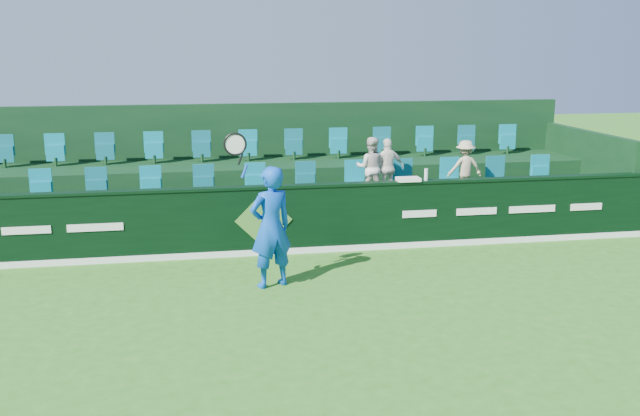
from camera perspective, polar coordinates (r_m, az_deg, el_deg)
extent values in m
plane|color=#2B6919|center=(10.18, -2.25, -10.01)|extent=(60.00, 60.00, 0.00)
cube|color=black|center=(13.76, -4.57, -1.08)|extent=(16.00, 0.20, 1.30)
cube|color=black|center=(13.61, -4.62, 1.68)|extent=(16.00, 0.24, 0.05)
cube|color=white|center=(13.81, -4.48, -3.57)|extent=(16.00, 0.02, 0.12)
cube|color=#47812E|center=(13.64, -4.53, -0.99)|extent=(1.10, 0.02, 1.10)
cube|color=white|center=(13.92, -22.44, -1.66)|extent=(0.85, 0.01, 0.14)
cube|color=white|center=(13.70, -17.54, -1.49)|extent=(1.00, 0.01, 0.14)
cube|color=white|center=(14.26, 7.96, -0.46)|extent=(0.70, 0.01, 0.14)
cube|color=white|center=(14.67, 12.42, -0.27)|extent=(0.85, 0.01, 0.14)
cube|color=white|center=(15.17, 16.62, -0.08)|extent=(1.00, 0.01, 0.14)
cube|color=white|center=(15.74, 20.53, 0.09)|extent=(0.70, 0.01, 0.14)
cube|color=black|center=(14.88, -4.97, -1.01)|extent=(16.00, 2.00, 0.80)
cube|color=black|center=(16.68, -5.59, 1.36)|extent=(16.00, 1.80, 1.30)
cube|color=black|center=(17.54, -5.90, 4.08)|extent=(16.00, 0.20, 2.60)
cube|color=black|center=(18.07, 20.52, 2.62)|extent=(0.20, 4.00, 2.00)
cube|color=#0A7E91|center=(15.12, -5.16, 1.92)|extent=(13.50, 0.50, 0.60)
cube|color=#0A7E91|center=(16.81, -5.74, 4.74)|extent=(13.50, 0.50, 0.60)
imported|color=blue|center=(11.82, -3.96, -1.53)|extent=(0.87, 0.73, 2.05)
cylinder|color=#143FBF|center=(11.48, -6.06, 2.94)|extent=(0.12, 0.04, 0.22)
cylinder|color=black|center=(11.45, -6.38, 3.91)|extent=(0.10, 0.03, 0.20)
torus|color=black|center=(11.41, -6.82, 5.09)|extent=(0.49, 0.04, 0.49)
cylinder|color=silver|center=(11.41, -6.82, 5.09)|extent=(0.40, 0.01, 0.40)
imported|color=silver|center=(15.08, 4.08, 3.25)|extent=(0.74, 0.65, 1.29)
imported|color=white|center=(15.18, 5.44, 3.22)|extent=(0.77, 0.40, 1.26)
imported|color=tan|center=(15.74, 11.52, 3.20)|extent=(0.76, 0.44, 1.17)
cube|color=white|center=(14.16, 7.07, 2.30)|extent=(0.45, 0.29, 0.07)
cylinder|color=silver|center=(14.26, 8.49, 2.67)|extent=(0.08, 0.08, 0.24)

